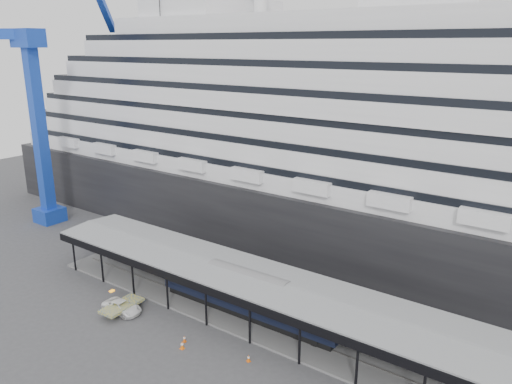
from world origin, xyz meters
TOP-DOWN VIEW (x-y plane):
  - ground at (0.00, 0.00)m, footprint 200.00×200.00m
  - cruise_ship at (0.05, 32.00)m, footprint 130.00×30.00m
  - platform_canopy at (0.00, 5.00)m, footprint 56.00×9.18m
  - crane_blue at (-45.11, 10.62)m, footprint 22.63×19.19m
  - port_truck at (-12.32, -2.64)m, footprint 4.90×2.44m
  - pullman_carriage at (-0.39, 5.00)m, footprint 22.57×3.30m
  - traffic_cone_left at (-1.96, -3.79)m, footprint 0.45×0.45m
  - traffic_cone_mid at (-2.61, -2.80)m, footprint 0.44×0.44m
  - traffic_cone_right at (4.60, -1.60)m, footprint 0.49×0.49m

SIDE VIEW (x-z plane):
  - ground at x=0.00m, z-range 0.00..0.00m
  - traffic_cone_right at x=4.60m, z-range 0.00..0.72m
  - traffic_cone_mid at x=-2.61m, z-range 0.00..0.72m
  - traffic_cone_left at x=-1.96m, z-range 0.00..0.85m
  - port_truck at x=-12.32m, z-range 0.00..1.34m
  - platform_canopy at x=0.00m, z-range -0.29..5.01m
  - pullman_carriage at x=-0.39m, z-range -8.38..13.74m
  - cruise_ship at x=0.05m, z-range -3.60..40.30m
  - crane_blue at x=-45.11m, z-range -3.84..43.76m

